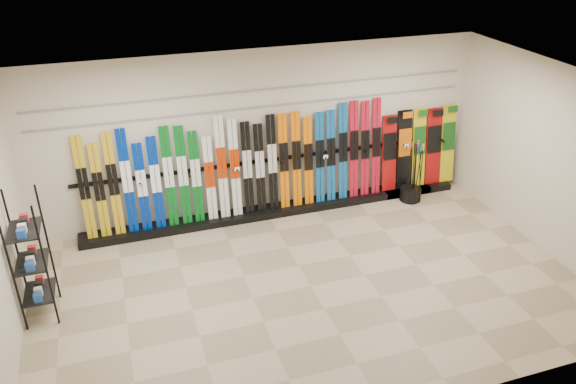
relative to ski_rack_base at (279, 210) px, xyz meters
name	(u,v)px	position (x,y,z in m)	size (l,w,h in m)	color
floor	(311,286)	(-0.22, -2.28, -0.06)	(8.00, 8.00, 0.00)	gray
back_wall	(263,134)	(-0.22, 0.22, 1.44)	(8.00, 8.00, 0.00)	beige
right_wall	(551,160)	(3.78, -2.28, 1.44)	(5.00, 5.00, 0.00)	beige
ceiling	(315,92)	(-0.22, -2.28, 2.94)	(8.00, 8.00, 0.00)	silver
ski_rack_base	(279,210)	(0.00, 0.00, 0.00)	(8.00, 0.40, 0.12)	black
skis	(243,168)	(-0.64, 0.05, 0.92)	(5.38, 0.23, 1.84)	gold
snowboards	(420,148)	(2.88, 0.08, 0.82)	(1.57, 0.24, 1.55)	#990C0C
accessory_rack	(31,258)	(-3.97, -1.68, 0.85)	(0.40, 0.60, 1.83)	black
pole_bin	(410,194)	(2.54, -0.32, 0.07)	(0.40, 0.40, 0.25)	black
ski_poles	(416,172)	(2.58, -0.35, 0.55)	(0.22, 0.31, 1.18)	black
slatwall_rail_0	(262,107)	(-0.22, 0.20, 1.94)	(7.60, 0.02, 0.03)	gray
slatwall_rail_1	(262,90)	(-0.22, 0.20, 2.24)	(7.60, 0.02, 0.03)	gray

